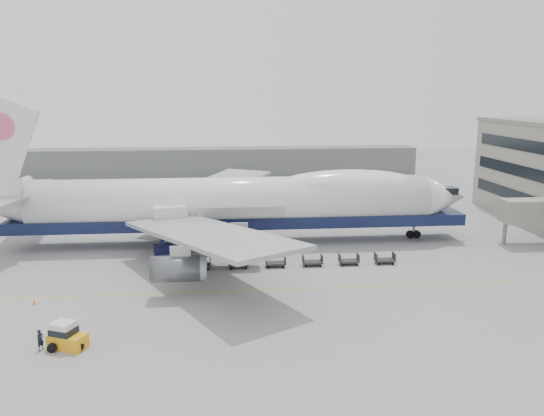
{
  "coord_description": "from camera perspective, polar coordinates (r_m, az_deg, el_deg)",
  "views": [
    {
      "loc": [
        -1.18,
        -57.06,
        19.68
      ],
      "look_at": [
        4.68,
        6.0,
        5.99
      ],
      "focal_mm": 35.0,
      "sensor_mm": 36.0,
      "label": 1
    }
  ],
  "objects": [
    {
      "name": "airliner",
      "position": [
        70.5,
        -3.72,
        0.67
      ],
      "size": [
        67.0,
        55.3,
        19.98
      ],
      "color": "white",
      "rests_on": "ground"
    },
    {
      "name": "baggage_tug",
      "position": [
        45.96,
        -21.28,
        -12.75
      ],
      "size": [
        3.26,
        2.56,
        2.11
      ],
      "rotation": [
        0.0,
        0.0,
        -0.41
      ],
      "color": "orange",
      "rests_on": "ground"
    },
    {
      "name": "dolly_3",
      "position": [
        61.71,
        0.39,
        -5.88
      ],
      "size": [
        2.3,
        1.35,
        1.3
      ],
      "color": "#2D2D30",
      "rests_on": "ground"
    },
    {
      "name": "catering_truck",
      "position": [
        67.9,
        -10.87,
        -1.88
      ],
      "size": [
        4.81,
        3.76,
        5.98
      ],
      "rotation": [
        0.0,
        0.0,
        0.22
      ],
      "color": "navy",
      "rests_on": "ground"
    },
    {
      "name": "dolly_5",
      "position": [
        63.12,
        8.26,
        -5.59
      ],
      "size": [
        2.3,
        1.35,
        1.3
      ],
      "color": "#2D2D30",
      "rests_on": "ground"
    },
    {
      "name": "apron_line",
      "position": [
        54.73,
        -3.76,
        -8.9
      ],
      "size": [
        60.0,
        0.15,
        0.01
      ],
      "primitive_type": "cube",
      "color": "gold",
      "rests_on": "ground"
    },
    {
      "name": "ground_worker",
      "position": [
        46.34,
        -23.65,
        -12.87
      ],
      "size": [
        0.68,
        0.74,
        1.7
      ],
      "primitive_type": "imported",
      "rotation": [
        0.0,
        0.0,
        0.99
      ],
      "color": "black",
      "rests_on": "ground"
    },
    {
      "name": "dolly_4",
      "position": [
        62.27,
        4.37,
        -5.75
      ],
      "size": [
        2.3,
        1.35,
        1.3
      ],
      "color": "#2D2D30",
      "rests_on": "ground"
    },
    {
      "name": "dolly_1",
      "position": [
        61.5,
        -7.69,
        -6.06
      ],
      "size": [
        2.3,
        1.35,
        1.3
      ],
      "color": "#2D2D30",
      "rests_on": "ground"
    },
    {
      "name": "ground",
      "position": [
        60.37,
        -3.92,
        -6.86
      ],
      "size": [
        260.0,
        260.0,
        0.0
      ],
      "primitive_type": "plane",
      "color": "gray",
      "rests_on": "ground"
    },
    {
      "name": "hangar",
      "position": [
        128.39,
        -9.23,
        4.8
      ],
      "size": [
        110.0,
        8.0,
        7.0
      ],
      "primitive_type": "cube",
      "color": "slate",
      "rests_on": "ground"
    },
    {
      "name": "dolly_6",
      "position": [
        64.25,
        12.03,
        -5.42
      ],
      "size": [
        2.3,
        1.35,
        1.3
      ],
      "color": "#2D2D30",
      "rests_on": "ground"
    },
    {
      "name": "dolly_0",
      "position": [
        61.85,
        -11.72,
        -6.1
      ],
      "size": [
        2.3,
        1.35,
        1.3
      ],
      "color": "#2D2D30",
      "rests_on": "ground"
    },
    {
      "name": "dolly_2",
      "position": [
        61.45,
        -3.64,
        -5.98
      ],
      "size": [
        2.3,
        1.35,
        1.3
      ],
      "color": "#2D2D30",
      "rests_on": "ground"
    },
    {
      "name": "traffic_cone",
      "position": [
        56.06,
        -24.23,
        -9.22
      ],
      "size": [
        0.34,
        0.34,
        0.5
      ],
      "rotation": [
        0.0,
        0.0,
        -0.14
      ],
      "color": "orange",
      "rests_on": "ground"
    }
  ]
}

